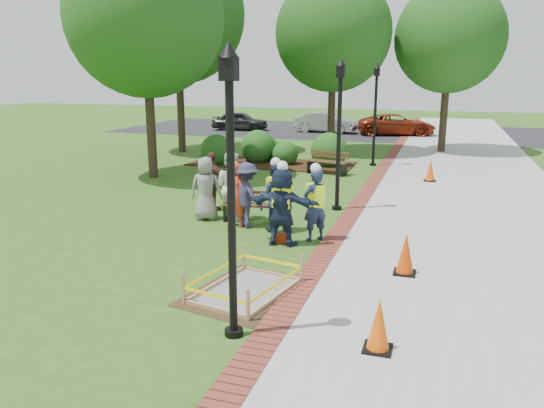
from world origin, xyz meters
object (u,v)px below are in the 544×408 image
(cone_front, at_px, (379,326))
(hivis_worker_a, at_px, (282,204))
(hivis_worker_b, at_px, (315,203))
(lamp_near, at_px, (231,173))
(hivis_worker_c, at_px, (276,195))
(wet_concrete_pad, at_px, (246,280))
(bench_near, at_px, (249,212))

(cone_front, bearing_deg, hivis_worker_a, 122.61)
(hivis_worker_a, xyz_separation_m, hivis_worker_b, (0.64, 0.53, -0.04))
(hivis_worker_a, height_order, hivis_worker_b, hivis_worker_a)
(lamp_near, distance_m, hivis_worker_a, 4.69)
(hivis_worker_a, bearing_deg, hivis_worker_c, 115.34)
(wet_concrete_pad, xyz_separation_m, lamp_near, (0.40, -1.56, 2.25))
(lamp_near, relative_size, hivis_worker_b, 2.30)
(wet_concrete_pad, bearing_deg, bench_near, 109.40)
(hivis_worker_a, relative_size, hivis_worker_c, 1.05)
(hivis_worker_a, bearing_deg, wet_concrete_pad, -86.51)
(hivis_worker_a, bearing_deg, lamp_near, -82.60)
(hivis_worker_b, bearing_deg, bench_near, 150.71)
(bench_near, height_order, lamp_near, lamp_near)
(hivis_worker_c, bearing_deg, hivis_worker_a, -64.66)
(bench_near, xyz_separation_m, hivis_worker_a, (1.42, -1.69, 0.71))
(hivis_worker_a, bearing_deg, cone_front, -57.39)
(cone_front, height_order, hivis_worker_b, hivis_worker_b)
(hivis_worker_a, relative_size, hivis_worker_b, 1.05)
(bench_near, distance_m, hivis_worker_a, 2.32)
(hivis_worker_b, bearing_deg, lamp_near, -90.74)
(wet_concrete_pad, height_order, hivis_worker_b, hivis_worker_b)
(wet_concrete_pad, xyz_separation_m, hivis_worker_a, (-0.17, 2.84, 0.73))
(hivis_worker_b, xyz_separation_m, hivis_worker_c, (-1.11, 0.46, 0.00))
(lamp_near, relative_size, hivis_worker_a, 2.18)
(wet_concrete_pad, xyz_separation_m, hivis_worker_b, (0.46, 3.37, 0.69))
(bench_near, distance_m, cone_front, 7.20)
(wet_concrete_pad, bearing_deg, cone_front, -28.56)
(wet_concrete_pad, distance_m, hivis_worker_a, 2.94)
(wet_concrete_pad, relative_size, hivis_worker_c, 1.40)
(cone_front, relative_size, hivis_worker_c, 0.43)
(hivis_worker_b, relative_size, hivis_worker_c, 0.99)
(cone_front, height_order, hivis_worker_c, hivis_worker_c)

